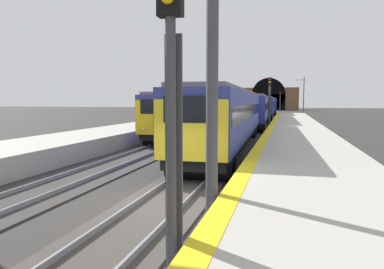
{
  "coord_description": "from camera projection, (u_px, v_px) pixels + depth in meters",
  "views": [
    {
      "loc": [
        -10.2,
        -3.6,
        3.2
      ],
      "look_at": [
        8.85,
        1.48,
        1.32
      ],
      "focal_mm": 32.95,
      "sensor_mm": 36.0,
      "label": 1
    }
  ],
  "objects": [
    {
      "name": "ground_plane",
      "position": [
        165.0,
        203.0,
        11.04
      ],
      "size": [
        320.0,
        320.0,
        0.0
      ],
      "primitive_type": "plane",
      "color": "#302D2B"
    },
    {
      "name": "railway_signal_near",
      "position": [
        171.0,
        111.0,
        5.41
      ],
      "size": [
        0.39,
        0.38,
        5.2
      ],
      "rotation": [
        0.0,
        0.0,
        3.14
      ],
      "color": "#38383D",
      "rests_on": "ground_plane"
    },
    {
      "name": "platform_right",
      "position": [
        316.0,
        197.0,
        9.84
      ],
      "size": [
        112.0,
        4.66,
        1.04
      ],
      "primitive_type": "cube",
      "color": "#ADA89E",
      "rests_on": "ground_plane"
    },
    {
      "name": "tunnel_portal",
      "position": [
        269.0,
        99.0,
        122.84
      ],
      "size": [
        2.23,
        20.25,
        11.34
      ],
      "color": "brown",
      "rests_on": "ground_plane"
    },
    {
      "name": "railway_signal_mid",
      "position": [
        269.0,
        100.0,
        37.26
      ],
      "size": [
        0.39,
        0.38,
        5.66
      ],
      "rotation": [
        0.0,
        0.0,
        3.14
      ],
      "color": "#38383D",
      "rests_on": "ground_plane"
    },
    {
      "name": "train_adjacent_platform",
      "position": [
        212.0,
        110.0,
        40.73
      ],
      "size": [
        36.75,
        3.01,
        4.71
      ],
      "rotation": [
        0.0,
        0.0,
        3.13
      ],
      "color": "navy",
      "rests_on": "ground_plane"
    },
    {
      "name": "platform_right_edge_strip",
      "position": [
        242.0,
        175.0,
        10.32
      ],
      "size": [
        112.0,
        0.5,
        0.01
      ],
      "primitive_type": "cube",
      "color": "yellow",
      "rests_on": "platform_right"
    },
    {
      "name": "train_main_approaching",
      "position": [
        262.0,
        107.0,
        54.23
      ],
      "size": [
        85.77,
        3.42,
        3.91
      ],
      "rotation": [
        0.0,
        0.0,
        3.17
      ],
      "color": "navy",
      "rests_on": "ground_plane"
    },
    {
      "name": "track_main_line",
      "position": [
        165.0,
        202.0,
        11.04
      ],
      "size": [
        160.0,
        2.69,
        0.21
      ],
      "color": "#423D38",
      "rests_on": "ground_plane"
    },
    {
      "name": "catenary_mast_near",
      "position": [
        303.0,
        96.0,
        75.29
      ],
      "size": [
        0.22,
        2.16,
        8.29
      ],
      "color": "#595B60",
      "rests_on": "ground_plane"
    },
    {
      "name": "track_adjacent_line",
      "position": [
        39.0,
        192.0,
        12.22
      ],
      "size": [
        160.0,
        3.14,
        0.21
      ],
      "color": "#383533",
      "rests_on": "ground_plane"
    },
    {
      "name": "railway_signal_far",
      "position": [
        280.0,
        100.0,
        104.77
      ],
      "size": [
        0.39,
        0.38,
        6.02
      ],
      "rotation": [
        0.0,
        0.0,
        3.14
      ],
      "color": "#38383D",
      "rests_on": "ground_plane"
    }
  ]
}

